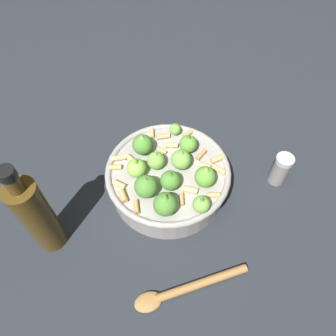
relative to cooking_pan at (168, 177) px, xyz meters
name	(u,v)px	position (x,y,z in m)	size (l,w,h in m)	color
ground_plane	(168,187)	(0.00, 0.00, -0.05)	(2.40, 2.40, 0.00)	#23282D
cooking_pan	(168,177)	(0.00, 0.00, 0.00)	(0.27, 0.27, 0.13)	#9E9993
pepper_shaker	(280,169)	(-0.01, -0.25, 0.00)	(0.04, 0.04, 0.08)	gray
olive_oil_bottle	(37,216)	(-0.10, 0.25, 0.06)	(0.06, 0.06, 0.24)	#4C3814
wooden_spoon	(185,289)	(-0.23, -0.01, -0.04)	(0.07, 0.22, 0.02)	#9E703D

